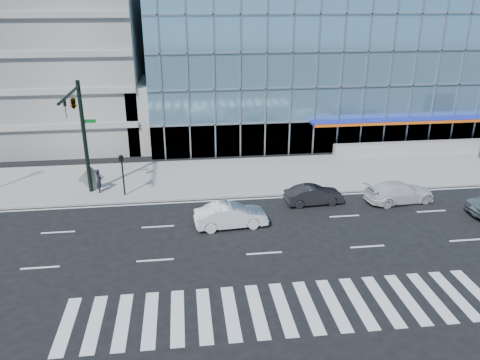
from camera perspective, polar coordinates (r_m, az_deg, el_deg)
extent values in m
plane|color=black|center=(29.87, 1.63, -5.06)|extent=(160.00, 160.00, 0.00)
cube|color=gray|center=(37.10, -0.23, 0.54)|extent=(120.00, 8.00, 0.15)
cube|color=#7EB6D3|center=(55.76, 12.33, 15.01)|extent=(42.00, 26.00, 15.00)
cube|color=gray|center=(54.83, -24.97, 16.11)|extent=(24.00, 24.00, 20.00)
cube|color=gray|center=(45.62, -9.37, 8.11)|extent=(6.00, 8.00, 6.00)
cylinder|color=black|center=(34.36, -18.42, 4.86)|extent=(0.28, 0.28, 8.00)
cylinder|color=black|center=(30.88, -20.12, 9.77)|extent=(0.18, 5.60, 0.18)
imported|color=black|center=(29.66, -20.52, 8.09)|extent=(0.18, 0.22, 1.10)
imported|color=black|center=(31.76, -19.69, 9.01)|extent=(0.48, 2.24, 0.90)
cube|color=#0C591E|center=(33.97, -17.91, 6.84)|extent=(0.90, 0.05, 0.25)
cylinder|color=black|center=(33.78, -14.07, 0.57)|extent=(0.12, 0.12, 3.00)
cube|color=black|center=(33.21, -14.29, 2.57)|extent=(0.30, 0.25, 0.35)
imported|color=silver|center=(34.20, 18.86, -1.40)|extent=(5.09, 2.56, 1.42)
imported|color=white|center=(28.93, -1.12, -4.35)|extent=(4.59, 1.93, 1.47)
imported|color=black|center=(32.43, 8.98, -1.81)|extent=(4.07, 1.68, 1.31)
imported|color=black|center=(35.02, -16.82, -0.08)|extent=(0.50, 0.68, 1.73)
cube|color=gray|center=(35.49, -17.70, 0.20)|extent=(1.80, 0.48, 1.84)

